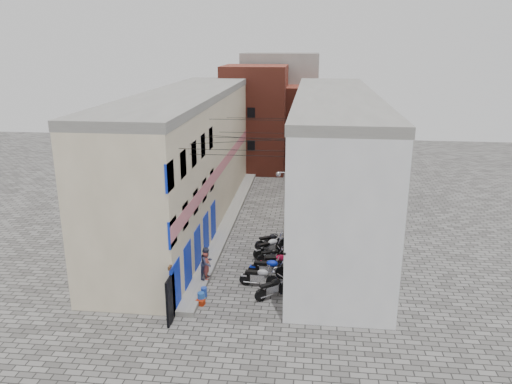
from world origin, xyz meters
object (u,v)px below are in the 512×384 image
at_px(red_crate, 200,302).
at_px(water_jug_far, 204,292).
at_px(motorcycle_e, 271,255).
at_px(motorcycle_g, 270,240).
at_px(water_jug_near, 201,298).
at_px(motorcycle_a, 272,287).
at_px(motorcycle_d, 277,261).
at_px(motorcycle_f, 269,246).
at_px(motorcycle_c, 268,267).
at_px(person_a, 207,265).
at_px(motorcycle_b, 259,276).
at_px(person_b, 207,263).

bearing_deg(red_crate, water_jug_far, 90.00).
distance_m(motorcycle_e, motorcycle_g, 1.95).
bearing_deg(water_jug_near, motorcycle_g, 68.12).
distance_m(motorcycle_a, motorcycle_g, 6.01).
bearing_deg(motorcycle_a, motorcycle_d, 140.73).
xyz_separation_m(motorcycle_f, motorcycle_g, (-0.04, 1.07, -0.04)).
xyz_separation_m(motorcycle_c, water_jug_far, (-2.98, -2.41, -0.39)).
relative_size(motorcycle_e, water_jug_near, 3.14).
relative_size(motorcycle_e, person_a, 1.13).
distance_m(motorcycle_f, red_crate, 6.67).
bearing_deg(person_a, motorcycle_f, -46.00).
height_order(motorcycle_f, water_jug_near, motorcycle_f).
distance_m(motorcycle_b, water_jug_far, 2.96).
distance_m(motorcycle_a, person_a, 3.74).
xyz_separation_m(motorcycle_b, motorcycle_d, (0.81, 1.89, 0.00)).
xyz_separation_m(water_jug_near, water_jug_far, (0.00, 0.65, -0.03)).
height_order(motorcycle_b, water_jug_far, motorcycle_b).
height_order(motorcycle_f, person_a, person_a).
xyz_separation_m(motorcycle_b, person_b, (-2.75, 0.14, 0.52)).
distance_m(motorcycle_b, water_jug_near, 3.31).
distance_m(motorcycle_a, motorcycle_c, 2.17).
xyz_separation_m(person_a, water_jug_far, (0.15, -1.44, -0.77)).
relative_size(motorcycle_a, red_crate, 4.91).
bearing_deg(motorcycle_g, motorcycle_c, -26.41).
xyz_separation_m(motorcycle_b, motorcycle_f, (0.22, 3.81, 0.04)).
xyz_separation_m(motorcycle_d, water_jug_near, (-3.41, -3.92, -0.32)).
distance_m(person_b, water_jug_near, 2.33).
height_order(person_a, red_crate, person_a).
xyz_separation_m(person_a, red_crate, (0.15, -2.27, -0.88)).
bearing_deg(water_jug_near, motorcycle_a, 15.44).
bearing_deg(person_b, motorcycle_a, -86.39).
bearing_deg(motorcycle_a, water_jug_far, -123.98).
relative_size(motorcycle_a, motorcycle_c, 0.91).
bearing_deg(motorcycle_b, person_b, -88.29).
bearing_deg(water_jug_far, motorcycle_e, 55.37).
bearing_deg(red_crate, water_jug_near, 90.00).
relative_size(motorcycle_e, motorcycle_f, 0.78).
height_order(motorcycle_d, motorcycle_g, motorcycle_d).
bearing_deg(water_jug_far, person_b, 95.64).
xyz_separation_m(motorcycle_b, person_a, (-2.75, 0.06, 0.42)).
bearing_deg(motorcycle_b, red_crate, -44.96).
xyz_separation_m(motorcycle_c, person_b, (-3.13, -0.89, 0.48)).
bearing_deg(motorcycle_d, motorcycle_g, -176.07).
xyz_separation_m(motorcycle_f, water_jug_near, (-2.81, -5.84, -0.36)).
xyz_separation_m(motorcycle_c, red_crate, (-2.98, -3.24, -0.50)).
relative_size(motorcycle_c, water_jug_near, 4.00).
distance_m(motorcycle_f, person_a, 4.80).
relative_size(motorcycle_f, water_jug_near, 4.01).
bearing_deg(person_a, water_jug_far, 178.24).
bearing_deg(water_jug_far, motorcycle_c, 38.99).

